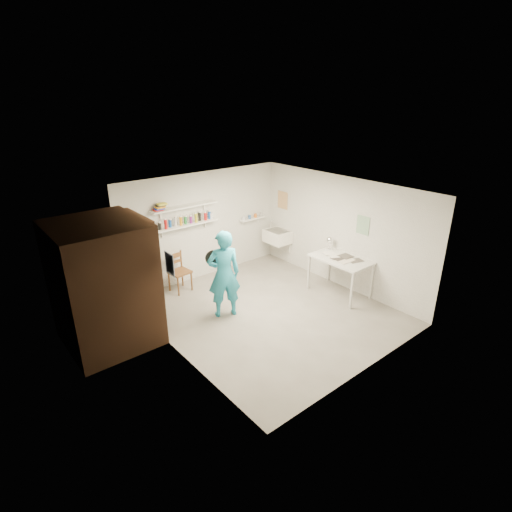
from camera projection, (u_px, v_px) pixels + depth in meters
floor at (269, 312)px, 7.76m from camera, size 4.00×4.50×0.02m
ceiling at (271, 190)px, 6.85m from camera, size 4.00×4.50×0.02m
wall_back at (203, 226)px, 8.92m from camera, size 4.00×0.02×2.40m
wall_front at (374, 301)px, 5.69m from camera, size 4.00×0.02×2.40m
wall_left at (172, 286)px, 6.12m from camera, size 0.02×4.50×2.40m
wall_right at (341, 232)px, 8.49m from camera, size 0.02×4.50×2.40m
doorway_recess at (144, 275)px, 6.96m from camera, size 0.02×0.90×2.00m
corridor_box at (104, 284)px, 6.52m from camera, size 1.40×1.50×2.10m
door_lintel at (139, 217)px, 6.57m from camera, size 0.06×1.05×0.10m
door_jamb_near at (159, 285)px, 6.61m from camera, size 0.06×0.10×2.00m
door_jamb_far at (134, 266)px, 7.33m from camera, size 0.06×0.10×2.00m
shelf_lower at (186, 225)px, 8.47m from camera, size 1.50×0.22×0.03m
shelf_upper at (185, 207)px, 8.32m from camera, size 1.50×0.22×0.03m
ledge_shelf at (253, 219)px, 9.68m from camera, size 0.70×0.14×0.03m
poster_left at (169, 264)px, 6.04m from camera, size 0.01×0.28×0.36m
poster_right_a at (283, 200)px, 9.63m from camera, size 0.01×0.34×0.42m
poster_right_b at (363, 225)px, 7.97m from camera, size 0.01×0.30×0.38m
belfast_sink at (277, 236)px, 9.74m from camera, size 0.48×0.60×0.30m
man at (224, 274)px, 7.36m from camera, size 0.72×0.61×1.70m
wall_clock at (213, 258)px, 7.35m from camera, size 0.30×0.15×0.30m
wooden_chair at (180, 272)px, 8.44m from camera, size 0.45×0.43×0.87m
work_table at (340, 276)px, 8.32m from camera, size 0.73×1.22×0.81m
desk_lamp at (330, 240)px, 8.55m from camera, size 0.15×0.15×0.15m
spray_cans at (186, 220)px, 8.44m from camera, size 1.34×0.06×0.17m
book_stack at (160, 207)px, 7.96m from camera, size 0.26×0.14×0.14m
ledge_pots at (253, 216)px, 9.66m from camera, size 0.48×0.07×0.09m
papers at (341, 258)px, 8.16m from camera, size 0.30×0.22×0.03m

